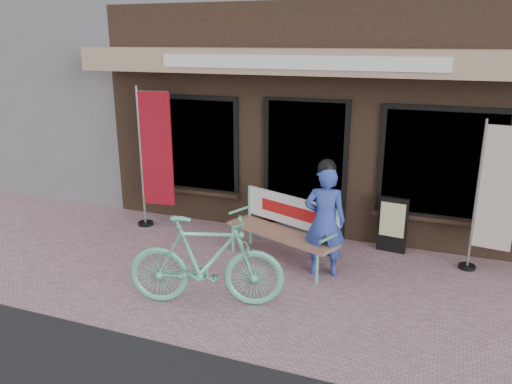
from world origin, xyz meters
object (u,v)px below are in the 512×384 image
at_px(bicycle, 206,261).
at_px(nobori_red, 154,157).
at_px(person, 325,219).
at_px(bench, 285,224).
at_px(menu_stand, 392,224).
at_px(nobori_cream, 494,197).

distance_m(bicycle, nobori_red, 2.89).
bearing_deg(nobori_red, person, -21.27).
distance_m(bench, nobori_red, 2.57).
height_order(person, menu_stand, person).
bearing_deg(person, nobori_cream, 9.25).
distance_m(bench, menu_stand, 1.64).
relative_size(person, nobori_red, 0.68).
xyz_separation_m(person, bicycle, (-1.11, -1.29, -0.23)).
bearing_deg(bicycle, nobori_cream, -72.64).
bearing_deg(menu_stand, bench, -142.56).
height_order(person, nobori_red, nobori_red).
distance_m(bicycle, nobori_cream, 3.84).
height_order(bench, menu_stand, bench).
xyz_separation_m(nobori_red, menu_stand, (3.82, 0.32, -0.78)).
xyz_separation_m(person, nobori_red, (-3.04, 0.76, 0.43)).
relative_size(person, bicycle, 0.86).
bearing_deg(nobori_red, bench, -19.48).
bearing_deg(bench, bicycle, -86.47).
bearing_deg(person, bicycle, -143.61).
distance_m(bicycle, menu_stand, 3.04).
distance_m(nobori_red, nobori_cream, 5.09).
distance_m(bench, nobori_cream, 2.78).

